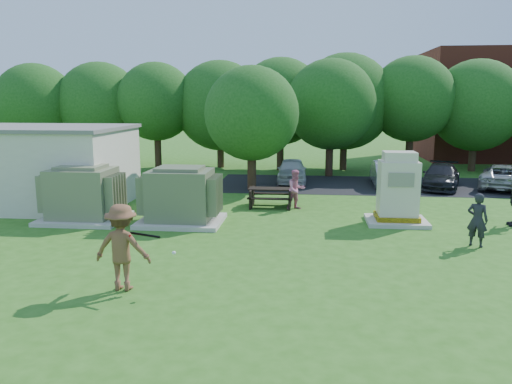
# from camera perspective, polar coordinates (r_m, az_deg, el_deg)

# --- Properties ---
(ground) EXTENTS (120.00, 120.00, 0.00)m
(ground) POSITION_cam_1_polar(r_m,az_deg,el_deg) (13.70, -1.77, -8.43)
(ground) COLOR #2D6619
(ground) RESTS_ON ground
(service_building) EXTENTS (10.00, 5.00, 3.20)m
(service_building) POSITION_cam_1_polar(r_m,az_deg,el_deg) (23.76, -26.59, 2.54)
(service_building) COLOR beige
(service_building) RESTS_ON ground
(service_building_roof) EXTENTS (10.20, 5.20, 0.15)m
(service_building_roof) POSITION_cam_1_polar(r_m,az_deg,el_deg) (23.62, -26.93, 6.57)
(service_building_roof) COLOR slate
(service_building_roof) RESTS_ON service_building
(parking_strip) EXTENTS (20.00, 6.00, 0.01)m
(parking_strip) POSITION_cam_1_polar(r_m,az_deg,el_deg) (27.21, 17.00, 0.69)
(parking_strip) COLOR #232326
(parking_strip) RESTS_ON ground
(transformer_left) EXTENTS (3.00, 2.40, 2.07)m
(transformer_left) POSITION_cam_1_polar(r_m,az_deg,el_deg) (19.52, -19.18, -0.32)
(transformer_left) COLOR beige
(transformer_left) RESTS_ON ground
(transformer_right) EXTENTS (3.00, 2.40, 2.07)m
(transformer_right) POSITION_cam_1_polar(r_m,az_deg,el_deg) (18.26, -8.61, -0.56)
(transformer_right) COLOR beige
(transformer_right) RESTS_ON ground
(generator_cabinet) EXTENTS (2.15, 1.76, 2.62)m
(generator_cabinet) POSITION_cam_1_polar(r_m,az_deg,el_deg) (18.72, 15.89, -0.03)
(generator_cabinet) COLOR beige
(generator_cabinet) RESTS_ON ground
(picnic_table) EXTENTS (1.86, 1.39, 0.79)m
(picnic_table) POSITION_cam_1_polar(r_m,az_deg,el_deg) (20.90, 1.71, -0.36)
(picnic_table) COLOR black
(picnic_table) RESTS_ON ground
(batter) EXTENTS (1.35, 0.80, 2.07)m
(batter) POSITION_cam_1_polar(r_m,az_deg,el_deg) (12.19, -15.05, -6.12)
(batter) COLOR brown
(batter) RESTS_ON ground
(person_by_generator) EXTENTS (0.73, 0.65, 1.67)m
(person_by_generator) POSITION_cam_1_polar(r_m,az_deg,el_deg) (16.65, 23.98, -2.94)
(person_by_generator) COLOR #222227
(person_by_generator) RESTS_ON ground
(person_at_picnic) EXTENTS (1.00, 0.93, 1.64)m
(person_at_picnic) POSITION_cam_1_polar(r_m,az_deg,el_deg) (20.43, 4.60, 0.27)
(person_at_picnic) COLOR pink
(person_at_picnic) RESTS_ON ground
(car_white) EXTENTS (1.61, 3.83, 1.29)m
(car_white) POSITION_cam_1_polar(r_m,az_deg,el_deg) (27.11, 4.11, 2.46)
(car_white) COLOR silver
(car_white) RESTS_ON ground
(car_silver_a) EXTENTS (1.55, 4.13, 1.35)m
(car_silver_a) POSITION_cam_1_polar(r_m,az_deg,el_deg) (26.88, 14.71, 2.13)
(car_silver_a) COLOR #A8A8AD
(car_silver_a) RESTS_ON ground
(car_dark) EXTENTS (2.89, 4.50, 1.21)m
(car_dark) POSITION_cam_1_polar(r_m,az_deg,el_deg) (26.96, 20.38, 1.69)
(car_dark) COLOR black
(car_dark) RESTS_ON ground
(car_silver_b) EXTENTS (3.57, 4.86, 1.23)m
(car_silver_b) POSITION_cam_1_polar(r_m,az_deg,el_deg) (28.09, 26.42, 1.60)
(car_silver_b) COLOR #A6A6AB
(car_silver_b) RESTS_ON ground
(batting_equipment) EXTENTS (1.25, 0.35, 0.48)m
(batting_equipment) POSITION_cam_1_polar(r_m,az_deg,el_deg) (11.88, -12.46, -5.17)
(batting_equipment) COLOR black
(batting_equipment) RESTS_ON ground
(tree_row) EXTENTS (41.30, 13.30, 7.30)m
(tree_row) POSITION_cam_1_polar(r_m,az_deg,el_deg) (31.33, 6.06, 9.96)
(tree_row) COLOR #47301E
(tree_row) RESTS_ON ground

